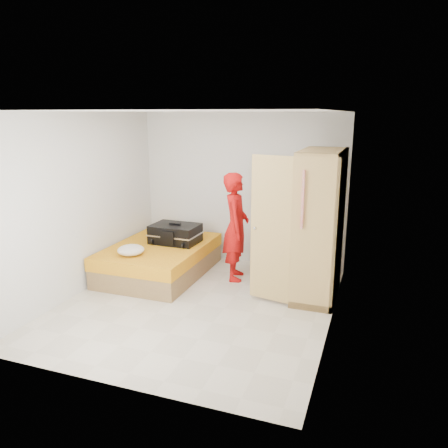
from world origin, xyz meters
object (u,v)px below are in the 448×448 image
(wardrobe, at_px, (316,229))
(round_cushion, at_px, (131,250))
(bed, at_px, (160,259))
(person, at_px, (236,227))
(suitcase, at_px, (175,234))

(wardrobe, bearing_deg, round_cushion, -167.64)
(bed, relative_size, person, 1.19)
(round_cushion, bearing_deg, suitcase, 67.41)
(bed, bearing_deg, person, 11.02)
(bed, relative_size, round_cushion, 5.03)
(wardrobe, xyz_separation_m, person, (-1.27, 0.28, -0.15))
(person, relative_size, round_cushion, 4.24)
(bed, height_order, wardrobe, wardrobe)
(wardrobe, distance_m, person, 1.31)
(suitcase, distance_m, round_cushion, 0.90)
(person, height_order, suitcase, person)
(suitcase, xyz_separation_m, round_cushion, (-0.34, -0.82, -0.07))
(bed, relative_size, suitcase, 2.55)
(person, xyz_separation_m, round_cushion, (-1.38, -0.86, -0.28))
(person, distance_m, suitcase, 1.06)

